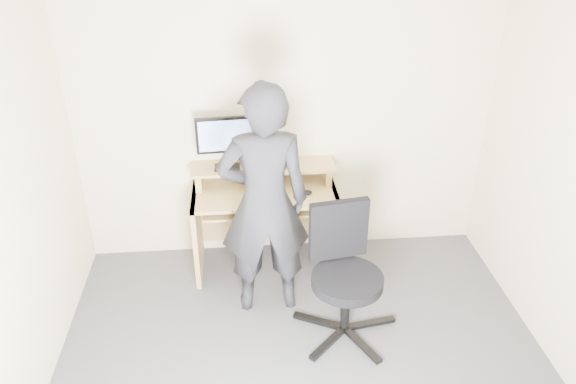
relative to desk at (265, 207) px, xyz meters
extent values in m
cube|color=beige|center=(0.20, 0.22, 0.70)|extent=(3.50, 0.02, 2.50)
cube|color=white|center=(0.20, -1.53, 1.95)|extent=(3.50, 3.50, 0.02)
cube|color=tan|center=(-0.58, -0.08, -0.17)|extent=(0.04, 0.60, 0.75)
cube|color=tan|center=(0.58, -0.08, -0.17)|extent=(0.04, 0.60, 0.75)
cube|color=tan|center=(0.00, -0.08, 0.19)|extent=(1.20, 0.60, 0.03)
cube|color=tan|center=(0.00, -0.16, 0.09)|extent=(1.02, 0.38, 0.02)
cube|color=tan|center=(-0.54, 0.07, 0.28)|extent=(0.05, 0.28, 0.15)
cube|color=tan|center=(0.54, 0.07, 0.28)|extent=(0.05, 0.28, 0.15)
cube|color=tan|center=(0.00, 0.07, 0.35)|extent=(1.20, 0.30, 0.02)
cube|color=tan|center=(0.00, 0.21, -0.12)|extent=(1.20, 0.03, 0.65)
cube|color=black|center=(-0.30, 0.05, 0.37)|extent=(0.21, 0.13, 0.01)
cube|color=black|center=(-0.30, 0.07, 0.44)|extent=(0.05, 0.04, 0.13)
cube|color=black|center=(-0.30, 0.05, 0.66)|extent=(0.48, 0.07, 0.30)
cube|color=#93B6FF|center=(-0.30, 0.03, 0.66)|extent=(0.43, 0.03, 0.26)
cube|color=black|center=(0.02, 0.08, 0.46)|extent=(0.08, 0.13, 0.20)
cylinder|color=#BABABF|center=(0.15, 0.05, 0.46)|extent=(0.10, 0.10, 0.19)
cube|color=black|center=(0.15, 0.05, 0.37)|extent=(0.07, 0.13, 0.01)
cube|color=black|center=(-0.11, 0.00, 0.38)|extent=(0.05, 0.04, 0.03)
torus|color=silver|center=(-0.17, 0.13, 0.37)|extent=(0.18, 0.17, 0.06)
cube|color=black|center=(0.03, -0.17, 0.12)|extent=(0.49, 0.26, 0.03)
ellipsoid|color=black|center=(0.34, -0.18, 0.22)|extent=(0.11, 0.08, 0.04)
cube|color=black|center=(0.74, -0.96, -0.51)|extent=(0.40, 0.12, 0.03)
cube|color=black|center=(0.57, -0.79, -0.51)|extent=(0.11, 0.40, 0.03)
cube|color=black|center=(0.35, -0.90, -0.51)|extent=(0.38, 0.22, 0.03)
cube|color=black|center=(0.39, -1.14, -0.51)|extent=(0.32, 0.32, 0.03)
cube|color=black|center=(0.63, -1.18, -0.51)|extent=(0.23, 0.38, 0.03)
cylinder|color=black|center=(0.54, -1.00, -0.29)|extent=(0.06, 0.06, 0.42)
cylinder|color=black|center=(0.54, -1.00, -0.06)|extent=(0.52, 0.52, 0.07)
cube|color=black|center=(0.50, -0.77, 0.23)|extent=(0.44, 0.13, 0.47)
imported|color=black|center=(-0.03, -0.60, 0.38)|extent=(0.70, 0.48, 1.86)
camera|label=1|loc=(-0.18, -4.14, 2.45)|focal=35.00mm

